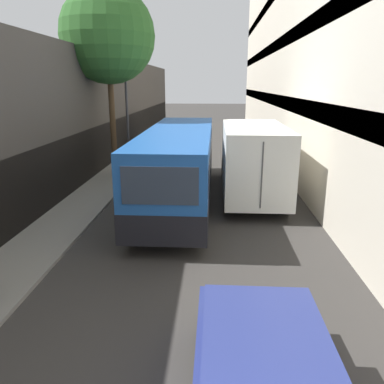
{
  "coord_description": "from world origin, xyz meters",
  "views": [
    {
      "loc": [
        0.55,
        -0.98,
        4.57
      ],
      "look_at": [
        -0.08,
        9.24,
        1.6
      ],
      "focal_mm": 35.0,
      "sensor_mm": 36.0,
      "label": 1
    }
  ],
  "objects_px": {
    "panel_van": "(175,133)",
    "street_lamp": "(126,83)",
    "street_tree_left": "(108,36)",
    "box_truck": "(251,157)",
    "bus": "(179,165)",
    "car_hatchback": "(263,381)"
  },
  "relations": [
    {
      "from": "car_hatchback",
      "to": "street_lamp",
      "type": "distance_m",
      "value": 15.87
    },
    {
      "from": "panel_van",
      "to": "street_lamp",
      "type": "bearing_deg",
      "value": -99.94
    },
    {
      "from": "panel_van",
      "to": "street_tree_left",
      "type": "distance_m",
      "value": 10.43
    },
    {
      "from": "street_tree_left",
      "to": "box_truck",
      "type": "bearing_deg",
      "value": -23.76
    },
    {
      "from": "street_tree_left",
      "to": "street_lamp",
      "type": "bearing_deg",
      "value": 14.73
    },
    {
      "from": "bus",
      "to": "street_lamp",
      "type": "xyz_separation_m",
      "value": [
        -3.0,
        4.52,
        3.04
      ]
    },
    {
      "from": "car_hatchback",
      "to": "panel_van",
      "type": "relative_size",
      "value": 0.98
    },
    {
      "from": "street_lamp",
      "to": "bus",
      "type": "bearing_deg",
      "value": -56.38
    },
    {
      "from": "car_hatchback",
      "to": "box_truck",
      "type": "height_order",
      "value": "box_truck"
    },
    {
      "from": "panel_van",
      "to": "street_tree_left",
      "type": "height_order",
      "value": "street_tree_left"
    },
    {
      "from": "street_lamp",
      "to": "street_tree_left",
      "type": "distance_m",
      "value": 2.25
    },
    {
      "from": "bus",
      "to": "street_lamp",
      "type": "relative_size",
      "value": 1.62
    },
    {
      "from": "panel_van",
      "to": "street_tree_left",
      "type": "xyz_separation_m",
      "value": [
        -2.16,
        -8.52,
        5.6
      ]
    },
    {
      "from": "box_truck",
      "to": "street_tree_left",
      "type": "height_order",
      "value": "street_tree_left"
    },
    {
      "from": "bus",
      "to": "box_truck",
      "type": "distance_m",
      "value": 3.24
    },
    {
      "from": "bus",
      "to": "panel_van",
      "type": "xyz_separation_m",
      "value": [
        -1.54,
        12.86,
        -0.43
      ]
    },
    {
      "from": "street_lamp",
      "to": "street_tree_left",
      "type": "xyz_separation_m",
      "value": [
        -0.7,
        -0.18,
        2.13
      ]
    },
    {
      "from": "panel_van",
      "to": "street_lamp",
      "type": "distance_m",
      "value": 9.15
    },
    {
      "from": "car_hatchback",
      "to": "panel_van",
      "type": "height_order",
      "value": "panel_van"
    },
    {
      "from": "car_hatchback",
      "to": "bus",
      "type": "distance_m",
      "value": 10.26
    },
    {
      "from": "bus",
      "to": "street_tree_left",
      "type": "bearing_deg",
      "value": 130.54
    },
    {
      "from": "box_truck",
      "to": "street_lamp",
      "type": "distance_m",
      "value": 7.3
    }
  ]
}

